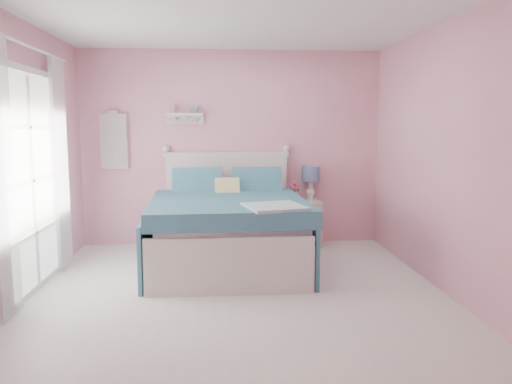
{
  "coord_description": "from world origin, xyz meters",
  "views": [
    {
      "loc": [
        -0.15,
        -4.5,
        1.61
      ],
      "look_at": [
        0.25,
        1.2,
        0.84
      ],
      "focal_mm": 35.0,
      "sensor_mm": 36.0,
      "label": 1
    }
  ],
  "objects": [
    {
      "name": "teacup",
      "position": [
        0.9,
        1.91,
        0.64
      ],
      "size": [
        0.1,
        0.1,
        0.07
      ],
      "primitive_type": "imported",
      "rotation": [
        0.0,
        0.0,
        0.05
      ],
      "color": "pink",
      "rests_on": "nightstand"
    },
    {
      "name": "curtain_far",
      "position": [
        -1.92,
        1.14,
        1.18
      ],
      "size": [
        0.04,
        0.4,
        2.32
      ],
      "primitive_type": "cube",
      "color": "white",
      "rests_on": "floor"
    },
    {
      "name": "vase",
      "position": [
        0.83,
        2.06,
        0.68
      ],
      "size": [
        0.18,
        0.18,
        0.16
      ],
      "primitive_type": "imported",
      "rotation": [
        0.0,
        0.0,
        0.27
      ],
      "color": "white",
      "rests_on": "nightstand"
    },
    {
      "name": "roses",
      "position": [
        0.82,
        2.05,
        0.8
      ],
      "size": [
        0.14,
        0.11,
        0.12
      ],
      "color": "#DA4A75",
      "rests_on": "vase"
    },
    {
      "name": "nightstand",
      "position": [
        0.97,
        2.02,
        0.3
      ],
      "size": [
        0.42,
        0.41,
        0.6
      ],
      "color": "beige",
      "rests_on": "floor"
    },
    {
      "name": "room_shell",
      "position": [
        0.0,
        0.0,
        1.58
      ],
      "size": [
        4.5,
        4.5,
        4.5
      ],
      "color": "pink",
      "rests_on": "floor"
    },
    {
      "name": "french_door",
      "position": [
        -1.97,
        0.4,
        1.07
      ],
      "size": [
        0.04,
        1.32,
        2.16
      ],
      "color": "silver",
      "rests_on": "floor"
    },
    {
      "name": "curtain_near",
      "position": [
        -1.92,
        -0.34,
        1.18
      ],
      "size": [
        0.04,
        0.4,
        2.32
      ],
      "primitive_type": "cube",
      "color": "white",
      "rests_on": "floor"
    },
    {
      "name": "wall_shelf",
      "position": [
        -0.63,
        2.19,
        1.73
      ],
      "size": [
        0.5,
        0.15,
        0.25
      ],
      "color": "silver",
      "rests_on": "room_shell"
    },
    {
      "name": "floor",
      "position": [
        0.0,
        0.0,
        0.0
      ],
      "size": [
        4.5,
        4.5,
        0.0
      ],
      "primitive_type": "plane",
      "color": "silver",
      "rests_on": "ground"
    },
    {
      "name": "table_lamp",
      "position": [
        1.05,
        2.12,
        0.93
      ],
      "size": [
        0.23,
        0.23,
        0.47
      ],
      "color": "white",
      "rests_on": "nightstand"
    },
    {
      "name": "bed",
      "position": [
        -0.07,
        1.17,
        0.42
      ],
      "size": [
        1.77,
        2.19,
        1.25
      ],
      "rotation": [
        0.0,
        0.0,
        0.04
      ],
      "color": "silver",
      "rests_on": "floor"
    },
    {
      "name": "hanging_dress",
      "position": [
        -1.55,
        2.18,
        1.4
      ],
      "size": [
        0.34,
        0.03,
        0.72
      ],
      "primitive_type": "cube",
      "color": "white",
      "rests_on": "room_shell"
    }
  ]
}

